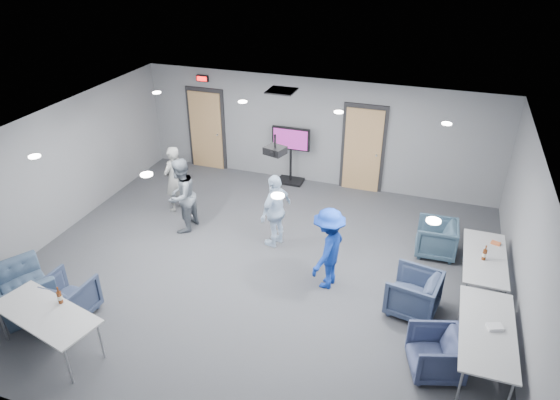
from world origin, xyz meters
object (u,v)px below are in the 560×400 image
(chair_front_b, at_px, (19,291))
(projector, at_px, (275,150))
(person_b, at_px, (181,196))
(table_front_left, at_px, (46,315))
(chair_right_a, at_px, (436,238))
(table_right_a, at_px, (485,259))
(person_a, at_px, (174,179))
(chair_front_a, at_px, (68,298))
(chair_right_c, at_px, (436,354))
(person_c, at_px, (276,210))
(bottle_front, at_px, (60,297))
(tv_stand, at_px, (291,152))
(chair_right_b, at_px, (413,293))
(bottle_right, at_px, (484,254))
(table_right_b, at_px, (487,332))
(person_d, at_px, (328,249))

(chair_front_b, relative_size, projector, 2.78)
(person_b, bearing_deg, table_front_left, -0.42)
(chair_right_a, relative_size, table_right_a, 0.45)
(person_a, relative_size, chair_front_a, 1.93)
(person_b, xyz_separation_m, chair_right_c, (5.42, -2.37, -0.48))
(person_c, distance_m, chair_front_a, 4.13)
(chair_right_a, relative_size, table_front_left, 0.41)
(chair_right_a, distance_m, table_front_left, 7.16)
(chair_right_a, xyz_separation_m, bottle_front, (-5.38, -4.35, 0.48))
(chair_front_a, xyz_separation_m, tv_stand, (2.00, 6.02, 0.47))
(person_c, relative_size, table_right_a, 0.91)
(tv_stand, xyz_separation_m, projector, (0.81, -3.49, 1.56))
(chair_right_b, relative_size, bottle_front, 2.78)
(chair_front_a, relative_size, tv_stand, 0.54)
(chair_front_b, bearing_deg, bottle_right, -127.20)
(person_b, bearing_deg, bottle_right, 90.59)
(chair_right_c, distance_m, table_right_a, 2.33)
(table_right_b, xyz_separation_m, tv_stand, (-4.57, 4.98, 0.16))
(chair_right_b, distance_m, tv_stand, 5.35)
(table_right_b, bearing_deg, chair_front_a, 98.99)
(chair_right_c, relative_size, chair_front_a, 0.93)
(tv_stand, bearing_deg, chair_right_c, -53.45)
(chair_front_a, xyz_separation_m, table_front_left, (0.28, -0.73, 0.32))
(chair_front_a, bearing_deg, chair_right_a, -142.84)
(person_b, height_order, table_front_left, person_b)
(person_d, bearing_deg, chair_right_b, 91.46)
(person_b, relative_size, bottle_right, 5.75)
(projector, bearing_deg, bottle_front, -112.94)
(person_b, distance_m, chair_right_b, 5.12)
(table_right_a, distance_m, table_front_left, 7.29)
(chair_right_c, height_order, bottle_front, bottle_front)
(table_right_b, distance_m, tv_stand, 6.76)
(person_c, height_order, table_front_left, person_c)
(person_d, relative_size, table_right_a, 0.91)
(chair_right_a, xyz_separation_m, table_front_left, (-5.46, -4.62, 0.33))
(person_b, height_order, tv_stand, person_b)
(bottle_front, bearing_deg, person_c, 58.64)
(person_b, relative_size, projector, 4.09)
(person_d, xyz_separation_m, tv_stand, (-1.92, 3.81, 0.05))
(chair_front_a, bearing_deg, table_right_b, -167.99)
(person_a, bearing_deg, table_right_b, 78.32)
(person_b, relative_size, chair_front_a, 2.04)
(person_a, height_order, table_right_a, person_a)
(person_d, relative_size, tv_stand, 1.06)
(table_right_b, bearing_deg, chair_right_b, 49.70)
(person_b, bearing_deg, chair_right_c, 69.32)
(bottle_front, bearing_deg, chair_front_b, 165.05)
(table_front_left, height_order, tv_stand, tv_stand)
(person_a, distance_m, tv_stand, 3.03)
(table_front_left, relative_size, bottle_right, 6.62)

